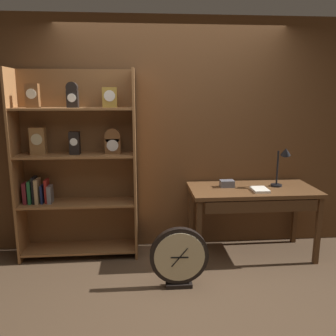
{
  "coord_description": "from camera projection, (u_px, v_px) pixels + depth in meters",
  "views": [
    {
      "loc": [
        -0.37,
        -2.77,
        1.78
      ],
      "look_at": [
        -0.09,
        0.63,
        1.05
      ],
      "focal_mm": 37.77,
      "sensor_mm": 36.0,
      "label": 1
    }
  ],
  "objects": [
    {
      "name": "round_clock_large",
      "position": [
        179.0,
        257.0,
        3.25
      ],
      "size": [
        0.54,
        0.11,
        0.58
      ],
      "color": "black",
      "rests_on": "ground"
    },
    {
      "name": "ground_plane",
      "position": [
        184.0,
        300.0,
        3.1
      ],
      "size": [
        10.0,
        10.0,
        0.0
      ],
      "primitive_type": "plane",
      "color": "#4C3826"
    },
    {
      "name": "workbench",
      "position": [
        253.0,
        196.0,
        3.82
      ],
      "size": [
        1.36,
        0.66,
        0.77
      ],
      "color": "brown",
      "rests_on": "ground"
    },
    {
      "name": "open_repair_manual",
      "position": [
        260.0,
        190.0,
        3.71
      ],
      "size": [
        0.16,
        0.22,
        0.02
      ],
      "primitive_type": "cube",
      "rotation": [
        0.0,
        0.0,
        -0.01
      ],
      "color": "silver",
      "rests_on": "workbench"
    },
    {
      "name": "toolbox_small",
      "position": [
        227.0,
        184.0,
        3.86
      ],
      "size": [
        0.15,
        0.11,
        0.07
      ],
      "primitive_type": "cube",
      "color": "#595960",
      "rests_on": "workbench"
    },
    {
      "name": "desk_lamp",
      "position": [
        283.0,
        161.0,
        3.81
      ],
      "size": [
        0.19,
        0.19,
        0.45
      ],
      "color": "black",
      "rests_on": "workbench"
    },
    {
      "name": "bookshelf",
      "position": [
        75.0,
        164.0,
        3.79
      ],
      "size": [
        1.26,
        0.36,
        2.03
      ],
      "color": "brown",
      "rests_on": "ground"
    },
    {
      "name": "back_wood_panel",
      "position": [
        172.0,
        136.0,
        4.03
      ],
      "size": [
        4.8,
        0.05,
        2.6
      ],
      "primitive_type": "cube",
      "color": "brown",
      "rests_on": "ground"
    }
  ]
}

